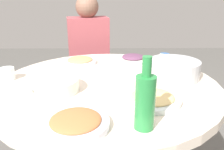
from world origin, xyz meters
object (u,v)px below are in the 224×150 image
(rice_bowl, at_px, (174,69))
(dish_eggplant, at_px, (133,58))
(tea_cup_far, at_px, (164,58))
(round_dining_table, at_px, (107,108))
(dish_shrimp, at_px, (80,61))
(dish_noodles, at_px, (153,98))
(diner_left, at_px, (88,48))
(soup_bowl, at_px, (53,85))
(tea_cup_near, at_px, (7,74))
(stool_for_diner_left, at_px, (90,102))
(dish_tofu_braise, at_px, (76,122))
(green_bottle, at_px, (145,101))

(rice_bowl, height_order, dish_eggplant, rice_bowl)
(rice_bowl, height_order, tea_cup_far, rice_bowl)
(round_dining_table, xyz_separation_m, dish_shrimp, (0.33, 0.18, 0.17))
(round_dining_table, relative_size, rice_bowl, 4.18)
(dish_noodles, relative_size, diner_left, 0.31)
(soup_bowl, height_order, dish_noodles, soup_bowl)
(dish_eggplant, height_order, tea_cup_near, tea_cup_near)
(tea_cup_far, xyz_separation_m, diner_left, (0.53, 0.54, -0.05))
(tea_cup_near, height_order, diner_left, diner_left)
(stool_for_diner_left, bearing_deg, soup_bowl, 175.18)
(dish_shrimp, relative_size, diner_left, 0.28)
(stool_for_diner_left, bearing_deg, dish_tofu_braise, -177.06)
(round_dining_table, height_order, dish_noodles, dish_noodles)
(dish_tofu_braise, xyz_separation_m, green_bottle, (-0.00, -0.23, 0.08))
(dish_shrimp, bearing_deg, dish_tofu_braise, -174.32)
(dish_eggplant, xyz_separation_m, tea_cup_far, (-0.06, -0.20, 0.01))
(green_bottle, bearing_deg, dish_noodles, -18.43)
(dish_tofu_braise, bearing_deg, green_bottle, -90.86)
(dish_eggplant, height_order, tea_cup_far, tea_cup_far)
(stool_for_diner_left, height_order, diner_left, diner_left)
(dish_noodles, bearing_deg, green_bottle, 161.57)
(soup_bowl, xyz_separation_m, dish_eggplant, (0.50, -0.42, -0.01))
(dish_noodles, distance_m, diner_left, 1.16)
(soup_bowl, bearing_deg, dish_shrimp, -9.52)
(dish_shrimp, relative_size, stool_for_diner_left, 0.50)
(tea_cup_far, distance_m, diner_left, 0.76)
(dish_noodles, height_order, diner_left, diner_left)
(dish_eggplant, bearing_deg, rice_bowl, -150.88)
(soup_bowl, relative_size, dish_noodles, 1.03)
(tea_cup_far, height_order, diner_left, diner_left)
(tea_cup_far, relative_size, stool_for_diner_left, 0.15)
(dish_tofu_braise, height_order, diner_left, diner_left)
(dish_shrimp, distance_m, stool_for_diner_left, 0.78)
(stool_for_diner_left, bearing_deg, dish_shrimp, 179.08)
(dish_shrimp, distance_m, dish_eggplant, 0.35)
(rice_bowl, height_order, dish_shrimp, rice_bowl)
(dish_eggplant, distance_m, diner_left, 0.59)
(dish_eggplant, xyz_separation_m, diner_left, (0.48, 0.34, -0.04))
(dish_tofu_braise, relative_size, diner_left, 0.30)
(diner_left, bearing_deg, rice_bowl, -146.91)
(dish_noodles, bearing_deg, tea_cup_far, -17.48)
(green_bottle, relative_size, tea_cup_far, 3.97)
(dish_eggplant, bearing_deg, soup_bowl, 139.72)
(dish_noodles, relative_size, dish_tofu_braise, 1.03)
(dish_shrimp, bearing_deg, round_dining_table, -151.69)
(dish_shrimp, xyz_separation_m, dish_eggplant, (0.06, -0.35, -0.00))
(green_bottle, xyz_separation_m, stool_for_diner_left, (1.29, 0.30, -0.65))
(rice_bowl, bearing_deg, dish_noodles, 150.78)
(tea_cup_far, distance_m, stool_for_diner_left, 0.96)
(dish_tofu_braise, relative_size, green_bottle, 0.92)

